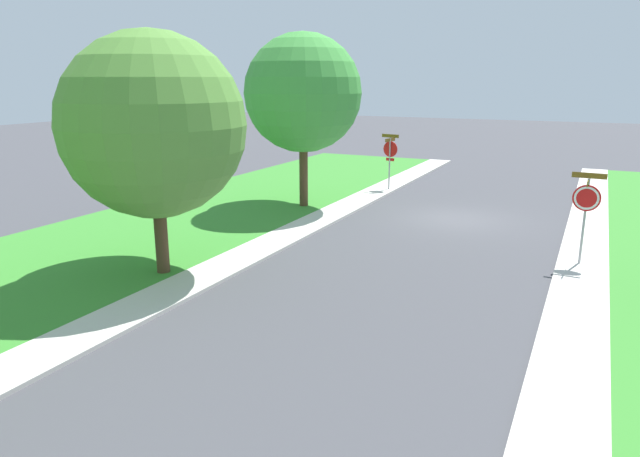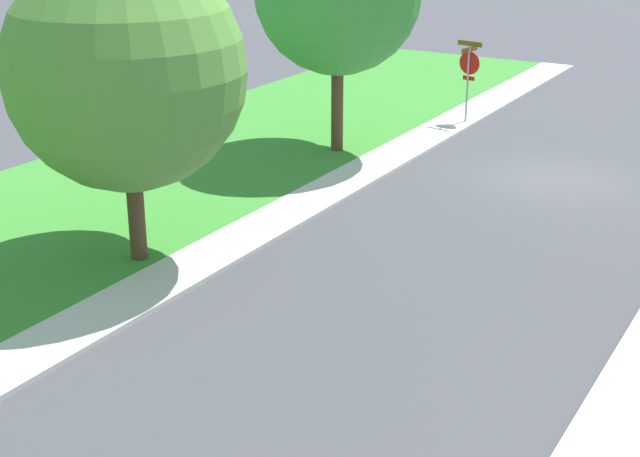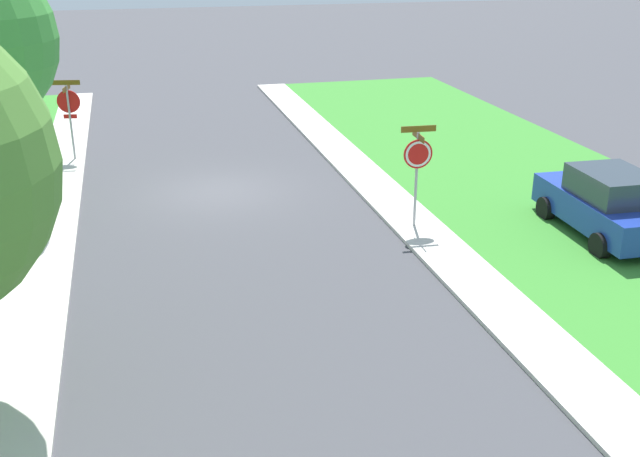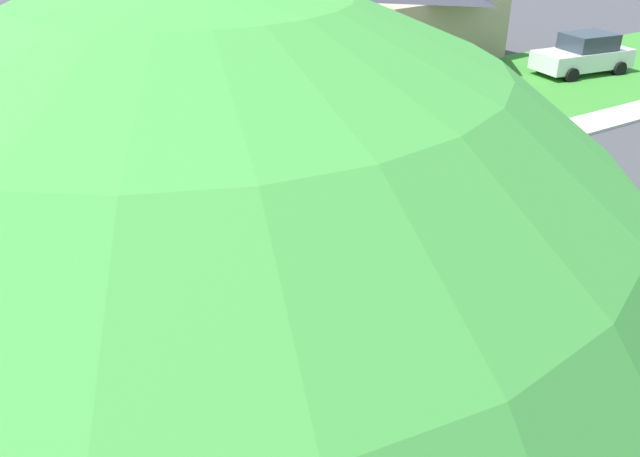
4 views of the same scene
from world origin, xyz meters
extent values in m
plane|color=#424247|center=(0.00, 0.00, 0.00)|extent=(120.00, 120.00, 0.00)
cube|color=beige|center=(-4.70, 12.00, 0.05)|extent=(1.40, 56.00, 0.10)
cylinder|color=#9E9EA3|center=(4.33, -4.45, 1.30)|extent=(0.07, 0.07, 2.60)
cylinder|color=red|center=(4.32, -4.50, 2.05)|extent=(0.75, 0.17, 0.76)
cylinder|color=white|center=(4.32, -4.52, 2.05)|extent=(0.66, 0.13, 0.67)
cylinder|color=red|center=(4.32, -4.52, 2.05)|extent=(0.54, 0.11, 0.55)
cube|color=brown|center=(4.33, -4.45, 2.69)|extent=(0.91, 0.19, 0.16)
cube|color=brown|center=(4.33, -4.45, 2.50)|extent=(0.19, 0.91, 0.16)
cube|color=red|center=(4.32, -4.50, 1.55)|extent=(0.44, 0.10, 0.14)
cylinder|color=#9E9EA3|center=(-4.60, 4.31, 1.30)|extent=(0.07, 0.07, 2.60)
cylinder|color=red|center=(-4.60, 4.36, 2.05)|extent=(0.76, 0.07, 0.76)
cylinder|color=white|center=(-4.60, 4.37, 2.05)|extent=(0.67, 0.04, 0.67)
cylinder|color=red|center=(-4.60, 4.38, 2.05)|extent=(0.55, 0.04, 0.55)
cube|color=brown|center=(-4.60, 4.31, 2.69)|extent=(0.92, 0.07, 0.16)
cube|color=brown|center=(-4.60, 4.31, 2.50)|extent=(0.07, 0.92, 0.16)
cube|color=#1E389E|center=(-9.14, 5.94, 0.70)|extent=(1.95, 4.36, 0.76)
cube|color=#2D3842|center=(-9.13, 6.14, 1.42)|extent=(1.67, 2.15, 0.68)
cylinder|color=black|center=(-8.28, 4.58, 0.32)|extent=(0.26, 0.65, 0.64)
cylinder|color=black|center=(-10.08, 4.64, 0.32)|extent=(0.26, 0.65, 0.64)
cylinder|color=black|center=(-8.19, 7.24, 0.32)|extent=(0.26, 0.65, 0.64)
camera|label=1|loc=(-4.74, 22.11, 5.33)|focal=32.29mm
camera|label=2|loc=(-6.81, 24.12, 7.78)|focal=52.00mm
camera|label=3|loc=(2.43, 21.67, 7.31)|focal=42.42mm
camera|label=4|loc=(8.80, -0.25, 7.50)|focal=36.75mm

